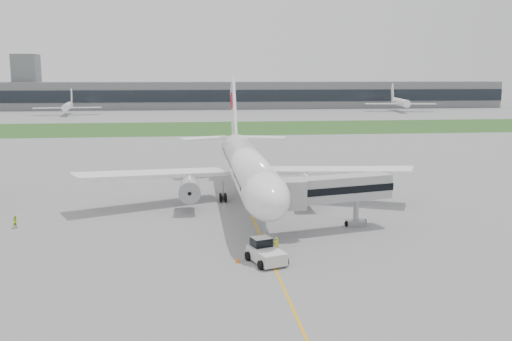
{
  "coord_description": "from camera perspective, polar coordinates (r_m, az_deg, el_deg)",
  "views": [
    {
      "loc": [
        -7.81,
        -73.81,
        18.33
      ],
      "look_at": [
        1.03,
        2.0,
        5.31
      ],
      "focal_mm": 40.0,
      "sensor_mm": 36.0,
      "label": 1
    }
  ],
  "objects": [
    {
      "name": "distant_aircraft_left",
      "position": [
        268.95,
        -18.29,
        5.29
      ],
      "size": [
        32.08,
        29.07,
        11.17
      ],
      "primitive_type": null,
      "rotation": [
        0.0,
        0.0,
        0.12
      ],
      "color": "white",
      "rests_on": "ground"
    },
    {
      "name": "airliner",
      "position": [
        80.08,
        -0.97,
        0.58
      ],
      "size": [
        48.13,
        53.95,
        17.88
      ],
      "color": "white",
      "rests_on": "ground"
    },
    {
      "name": "distant_aircraft_right",
      "position": [
        287.93,
        14.21,
        5.74
      ],
      "size": [
        38.28,
        35.01,
        12.94
      ],
      "primitive_type": null,
      "rotation": [
        0.0,
        0.0,
        -0.16
      ],
      "color": "white",
      "rests_on": "ground"
    },
    {
      "name": "ground_crew_near",
      "position": [
        59.58,
        2.03,
        -7.41
      ],
      "size": [
        0.62,
        0.42,
        1.64
      ],
      "primitive_type": "imported",
      "rotation": [
        0.0,
        0.0,
        3.19
      ],
      "color": "#F6FE2A",
      "rests_on": "ground"
    },
    {
      "name": "control_tower",
      "position": [
        317.19,
        -21.77,
        5.68
      ],
      "size": [
        12.0,
        12.0,
        56.0
      ],
      "primitive_type": null,
      "color": "slate",
      "rests_on": "ground"
    },
    {
      "name": "apron_markings",
      "position": [
        71.64,
        -0.17,
        -5.14
      ],
      "size": [
        70.0,
        70.0,
        0.04
      ],
      "primitive_type": null,
      "color": "gold",
      "rests_on": "ground"
    },
    {
      "name": "ground_crew_far",
      "position": [
        74.43,
        -22.9,
        -4.74
      ],
      "size": [
        0.92,
        0.95,
        1.54
      ],
      "primitive_type": "imported",
      "rotation": [
        0.0,
        0.0,
        0.89
      ],
      "color": "#B2DB24",
      "rests_on": "ground"
    },
    {
      "name": "safety_cone_left",
      "position": [
        56.57,
        -1.87,
        -8.92
      ],
      "size": [
        0.42,
        0.42,
        0.58
      ],
      "primitive_type": "cone",
      "color": "orange",
      "rests_on": "ground"
    },
    {
      "name": "jet_bridge",
      "position": [
        67.5,
        7.59,
        -1.92
      ],
      "size": [
        13.9,
        7.13,
        6.56
      ],
      "rotation": [
        0.0,
        0.0,
        0.25
      ],
      "color": "#ABABAE",
      "rests_on": "ground"
    },
    {
      "name": "grass_strip",
      "position": [
        194.83,
        -4.34,
        4.26
      ],
      "size": [
        600.0,
        50.0,
        0.02
      ],
      "primitive_type": "cube",
      "color": "#2F5C22",
      "rests_on": "ground"
    },
    {
      "name": "ground",
      "position": [
        76.45,
        -0.6,
        -4.19
      ],
      "size": [
        600.0,
        600.0,
        0.0
      ],
      "primitive_type": "plane",
      "color": "#949497",
      "rests_on": "ground"
    },
    {
      "name": "safety_cone_right",
      "position": [
        59.63,
        1.69,
        -7.95
      ],
      "size": [
        0.39,
        0.39,
        0.53
      ],
      "primitive_type": "cone",
      "color": "orange",
      "rests_on": "ground"
    },
    {
      "name": "pushback_tug",
      "position": [
        56.53,
        0.91,
        -8.13
      ],
      "size": [
        4.06,
        4.98,
        2.26
      ],
      "rotation": [
        0.0,
        0.0,
        0.32
      ],
      "color": "silver",
      "rests_on": "ground"
    },
    {
      "name": "terminal_building",
      "position": [
        303.99,
        -5.22,
        7.51
      ],
      "size": [
        320.0,
        22.3,
        14.0
      ],
      "color": "slate",
      "rests_on": "ground"
    }
  ]
}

